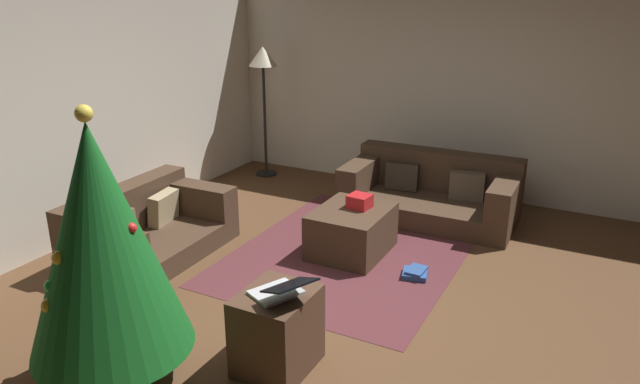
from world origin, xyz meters
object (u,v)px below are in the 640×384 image
(gift_box, at_px, (360,201))
(christmas_tree, at_px, (101,241))
(book_stack, at_px, (415,273))
(couch_right, at_px, (432,193))
(laptop, at_px, (281,290))
(tv_remote, at_px, (357,204))
(corner_lamp, at_px, (263,66))
(couch_left, at_px, (146,229))
(side_table, at_px, (277,331))
(ottoman, at_px, (352,231))

(gift_box, distance_m, christmas_tree, 2.63)
(book_stack, bearing_deg, christmas_tree, 151.60)
(couch_right, xyz_separation_m, laptop, (-3.12, 0.01, 0.34))
(book_stack, bearing_deg, gift_box, 67.52)
(gift_box, xyz_separation_m, tv_remote, (0.04, 0.04, -0.05))
(corner_lamp, bearing_deg, couch_right, -99.50)
(couch_left, relative_size, side_table, 2.76)
(couch_left, bearing_deg, laptop, 64.10)
(gift_box, xyz_separation_m, christmas_tree, (-2.52, 0.55, 0.49))
(christmas_tree, distance_m, corner_lamp, 4.38)
(couch_left, distance_m, book_stack, 2.50)
(gift_box, relative_size, laptop, 0.41)
(ottoman, distance_m, book_stack, 0.75)
(corner_lamp, bearing_deg, gift_box, -127.54)
(couch_left, distance_m, gift_box, 2.01)
(book_stack, bearing_deg, couch_left, 107.10)
(side_table, bearing_deg, laptop, -114.36)
(tv_remote, xyz_separation_m, corner_lamp, (1.53, 2.01, 0.98))
(side_table, height_order, laptop, laptop)
(gift_box, height_order, book_stack, gift_box)
(christmas_tree, bearing_deg, side_table, -53.82)
(couch_right, xyz_separation_m, tv_remote, (-1.13, 0.38, 0.18))
(tv_remote, relative_size, christmas_tree, 0.09)
(corner_lamp, bearing_deg, christmas_tree, -159.92)
(couch_right, distance_m, laptop, 3.14)
(tv_remote, height_order, corner_lamp, corner_lamp)
(gift_box, relative_size, side_table, 0.36)
(couch_right, xyz_separation_m, corner_lamp, (0.40, 2.39, 1.16))
(ottoman, distance_m, gift_box, 0.29)
(tv_remote, bearing_deg, christmas_tree, -157.11)
(gift_box, relative_size, tv_remote, 1.23)
(book_stack, xyz_separation_m, corner_lamp, (1.85, 2.71, 1.38))
(laptop, bearing_deg, couch_left, 65.44)
(ottoman, xyz_separation_m, tv_remote, (0.13, 0.00, 0.23))
(christmas_tree, height_order, corner_lamp, christmas_tree)
(couch_left, relative_size, christmas_tree, 0.85)
(book_stack, bearing_deg, corner_lamp, 55.72)
(ottoman, relative_size, tv_remote, 4.85)
(ottoman, bearing_deg, book_stack, -105.24)
(couch_right, bearing_deg, couch_left, 45.67)
(couch_right, bearing_deg, corner_lamp, -10.50)
(laptop, bearing_deg, book_stack, -11.42)
(ottoman, relative_size, corner_lamp, 0.47)
(tv_remote, height_order, side_table, side_table)
(side_table, bearing_deg, christmas_tree, 126.18)
(christmas_tree, relative_size, laptop, 3.76)
(book_stack, bearing_deg, couch_right, 12.66)
(ottoman, xyz_separation_m, gift_box, (0.08, -0.04, 0.28))
(christmas_tree, bearing_deg, couch_right, -13.53)
(couch_right, bearing_deg, book_stack, 101.65)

